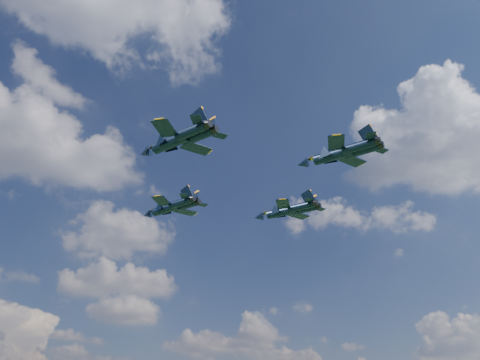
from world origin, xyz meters
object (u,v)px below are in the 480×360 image
at_px(jet_lead, 165,209).
at_px(jet_left, 169,143).
at_px(jet_slot, 330,156).
at_px(jet_right, 280,212).

xyz_separation_m(jet_lead, jet_left, (-7.24, -29.83, -0.52)).
distance_m(jet_left, jet_slot, 29.04).
bearing_deg(jet_right, jet_lead, 129.67).
height_order(jet_left, jet_slot, jet_left).
bearing_deg(jet_lead, jet_left, -134.71).
xyz_separation_m(jet_right, jet_slot, (-5.42, -29.89, -1.29)).
height_order(jet_lead, jet_right, jet_right).
relative_size(jet_right, jet_slot, 1.05).
bearing_deg(jet_slot, jet_right, 45.69).
relative_size(jet_lead, jet_left, 0.99).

